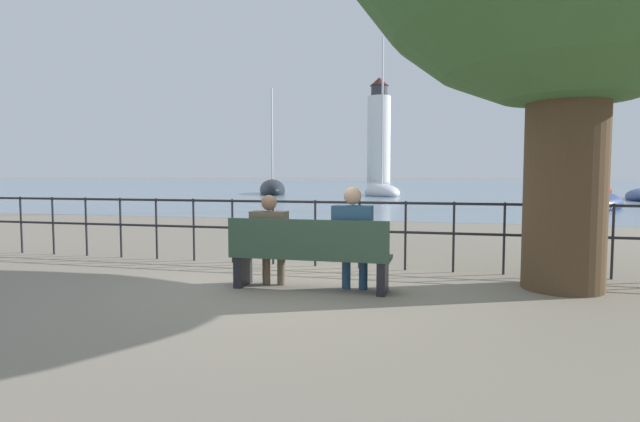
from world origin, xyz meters
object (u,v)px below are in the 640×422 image
at_px(seated_person_left, 270,236).
at_px(sailboat_4, 272,190).
at_px(sailboat_3, 591,202).
at_px(sailboat_0, 597,189).
at_px(seated_person_right, 353,234).
at_px(park_bench, 309,255).
at_px(harbor_lighthouse, 379,134).
at_px(sailboat_2, 382,191).

bearing_deg(seated_person_left, sailboat_4, 109.45).
bearing_deg(seated_person_left, sailboat_3, 65.42).
bearing_deg(sailboat_0, seated_person_right, -93.84).
bearing_deg(seated_person_left, park_bench, -8.42).
relative_size(sailboat_4, harbor_lighthouse, 0.32).
height_order(seated_person_left, sailboat_0, sailboat_0).
relative_size(park_bench, seated_person_left, 1.70).
bearing_deg(park_bench, sailboat_0, 71.07).
bearing_deg(sailboat_4, park_bench, -91.70).
bearing_deg(park_bench, sailboat_3, 66.87).
height_order(park_bench, sailboat_3, sailboat_3).
xyz_separation_m(sailboat_0, harbor_lighthouse, (-30.79, 88.48, 12.90)).
bearing_deg(harbor_lighthouse, sailboat_3, -77.88).
height_order(seated_person_right, sailboat_2, sailboat_2).
bearing_deg(park_bench, seated_person_left, 171.58).
distance_m(sailboat_0, sailboat_3, 24.89).
bearing_deg(sailboat_0, sailboat_4, -145.83).
bearing_deg(seated_person_right, park_bench, -172.07).
bearing_deg(sailboat_3, sailboat_0, 96.15).
distance_m(sailboat_2, sailboat_4, 9.60).
bearing_deg(sailboat_2, sailboat_4, 142.74).
bearing_deg(harbor_lighthouse, sailboat_4, -87.77).
height_order(seated_person_left, sailboat_2, sailboat_2).
bearing_deg(sailboat_4, harbor_lighthouse, 70.31).
bearing_deg(sailboat_3, park_bench, -91.51).
distance_m(sailboat_4, harbor_lighthouse, 99.05).
distance_m(seated_person_right, sailboat_3, 20.30).
bearing_deg(park_bench, harbor_lighthouse, 96.98).
relative_size(sailboat_0, harbor_lighthouse, 0.34).
relative_size(seated_person_left, sailboat_3, 0.10).
xyz_separation_m(sailboat_0, sailboat_4, (-26.97, -9.65, 0.06)).
bearing_deg(sailboat_3, sailboat_2, 153.67).
bearing_deg(harbor_lighthouse, sailboat_2, -82.52).
relative_size(seated_person_left, sailboat_4, 0.13).
xyz_separation_m(seated_person_left, seated_person_right, (1.08, -0.00, 0.06)).
height_order(seated_person_right, sailboat_3, sailboat_3).
height_order(sailboat_3, harbor_lighthouse, harbor_lighthouse).
distance_m(park_bench, sailboat_0, 45.36).
bearing_deg(seated_person_right, seated_person_left, 179.75).
height_order(park_bench, sailboat_2, sailboat_2).
distance_m(sailboat_3, sailboat_4, 24.88).
distance_m(seated_person_left, sailboat_0, 45.47).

